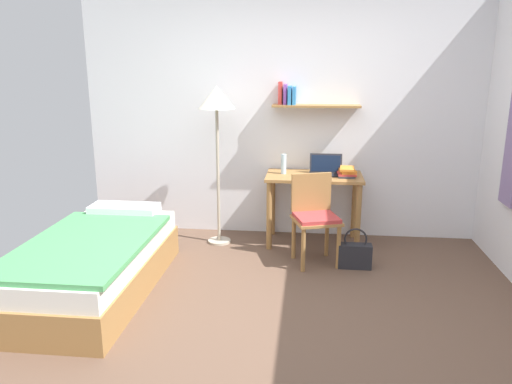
# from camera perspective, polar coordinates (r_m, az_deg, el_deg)

# --- Properties ---
(ground_plane) EXTENTS (5.28, 5.28, 0.00)m
(ground_plane) POSITION_cam_1_polar(r_m,az_deg,el_deg) (3.77, 2.12, -14.70)
(ground_plane) COLOR brown
(wall_back) EXTENTS (4.40, 0.27, 2.60)m
(wall_back) POSITION_cam_1_polar(r_m,az_deg,el_deg) (5.33, 3.89, 8.76)
(wall_back) COLOR white
(wall_back) RESTS_ON ground_plane
(bed) EXTENTS (0.93, 1.87, 0.54)m
(bed) POSITION_cam_1_polar(r_m,az_deg,el_deg) (4.33, -18.12, -7.90)
(bed) COLOR #9E703D
(bed) RESTS_ON ground_plane
(desk) EXTENTS (0.98, 0.55, 0.74)m
(desk) POSITION_cam_1_polar(r_m,az_deg,el_deg) (5.13, 6.68, 0.39)
(desk) COLOR #9E703D
(desk) RESTS_ON ground_plane
(desk_chair) EXTENTS (0.51, 0.50, 0.84)m
(desk_chair) POSITION_cam_1_polar(r_m,az_deg,el_deg) (4.68, 6.78, -2.56)
(desk_chair) COLOR #9E703D
(desk_chair) RESTS_ON ground_plane
(standing_lamp) EXTENTS (0.37, 0.37, 1.63)m
(standing_lamp) POSITION_cam_1_polar(r_m,az_deg,el_deg) (4.99, -4.56, 9.72)
(standing_lamp) COLOR #B2A893
(standing_lamp) RESTS_ON ground_plane
(laptop) EXTENTS (0.34, 0.21, 0.20)m
(laptop) POSITION_cam_1_polar(r_m,az_deg,el_deg) (5.14, 8.06, 2.63)
(laptop) COLOR black
(laptop) RESTS_ON desk
(water_bottle) EXTENTS (0.05, 0.05, 0.21)m
(water_bottle) POSITION_cam_1_polar(r_m,az_deg,el_deg) (5.11, 3.21, 3.24)
(water_bottle) COLOR silver
(water_bottle) RESTS_ON desk
(book_stack) EXTENTS (0.19, 0.24, 0.09)m
(book_stack) POSITION_cam_1_polar(r_m,az_deg,el_deg) (5.07, 10.45, 2.26)
(book_stack) COLOR #333338
(book_stack) RESTS_ON desk
(handbag) EXTENTS (0.31, 0.12, 0.38)m
(handbag) POSITION_cam_1_polar(r_m,az_deg,el_deg) (4.70, 11.33, -7.10)
(handbag) COLOR #232328
(handbag) RESTS_ON ground_plane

